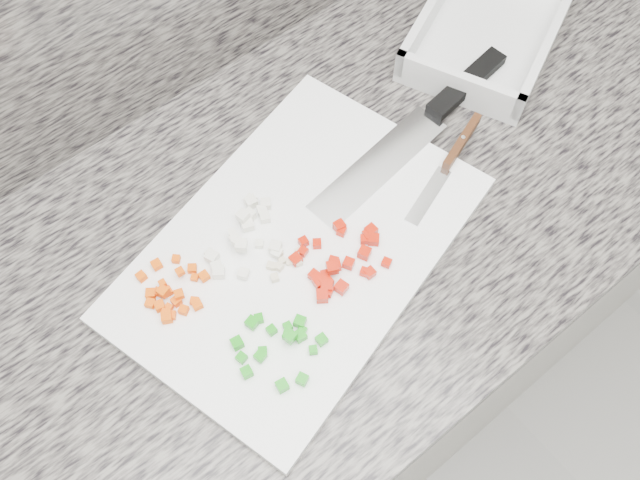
{
  "coord_description": "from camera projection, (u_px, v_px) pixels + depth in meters",
  "views": [
    {
      "loc": [
        -0.2,
        1.06,
        1.73
      ],
      "look_at": [
        0.07,
        1.39,
        0.94
      ],
      "focal_mm": 40.0,
      "sensor_mm": 36.0,
      "label": 1
    }
  ],
  "objects": [
    {
      "name": "tray",
      "position": [
        487.0,
        33.0,
        1.09
      ],
      "size": [
        0.33,
        0.29,
        0.06
      ],
      "rotation": [
        0.0,
        0.0,
        0.43
      ],
      "color": "silver",
      "rests_on": "countertop"
    },
    {
      "name": "green_pepper_pile",
      "position": [
        277.0,
        345.0,
        0.85
      ],
      "size": [
        0.11,
        0.11,
        0.02
      ],
      "color": "#11920D",
      "rests_on": "cutting_board"
    },
    {
      "name": "cutting_board",
      "position": [
        298.0,
        248.0,
        0.93
      ],
      "size": [
        0.54,
        0.43,
        0.02
      ],
      "primitive_type": "cube",
      "rotation": [
        0.0,
        0.0,
        0.27
      ],
      "color": "white",
      "rests_on": "countertop"
    },
    {
      "name": "garlic_pile",
      "position": [
        281.0,
        263.0,
        0.9
      ],
      "size": [
        0.06,
        0.04,
        0.01
      ],
      "color": "beige",
      "rests_on": "cutting_board"
    },
    {
      "name": "onion_pile",
      "position": [
        245.0,
        232.0,
        0.92
      ],
      "size": [
        0.13,
        0.1,
        0.02
      ],
      "color": "white",
      "rests_on": "cutting_board"
    },
    {
      "name": "red_pepper_pile",
      "position": [
        339.0,
        262.0,
        0.9
      ],
      "size": [
        0.13,
        0.1,
        0.02
      ],
      "color": "#BC1502",
      "rests_on": "cutting_board"
    },
    {
      "name": "countertop",
      "position": [
        259.0,
        263.0,
        0.95
      ],
      "size": [
        3.96,
        0.64,
        0.04
      ],
      "primitive_type": "cube",
      "color": "#656059",
      "rests_on": "cabinet"
    },
    {
      "name": "chef_knife",
      "position": [
        437.0,
        110.0,
        1.02
      ],
      "size": [
        0.39,
        0.09,
        0.02
      ],
      "rotation": [
        0.0,
        0.0,
        0.13
      ],
      "color": "silver",
      "rests_on": "cutting_board"
    },
    {
      "name": "cabinet",
      "position": [
        277.0,
        367.0,
        1.35
      ],
      "size": [
        3.92,
        0.62,
        0.86
      ],
      "primitive_type": "cube",
      "color": "silver",
      "rests_on": "ground"
    },
    {
      "name": "carrot_pile",
      "position": [
        171.0,
        294.0,
        0.88
      ],
      "size": [
        0.09,
        0.09,
        0.02
      ],
      "color": "#EA5205",
      "rests_on": "cutting_board"
    },
    {
      "name": "paring_knife",
      "position": [
        454.0,
        155.0,
        0.98
      ],
      "size": [
        0.19,
        0.08,
        0.02
      ],
      "rotation": [
        0.0,
        0.0,
        0.34
      ],
      "color": "silver",
      "rests_on": "cutting_board"
    }
  ]
}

